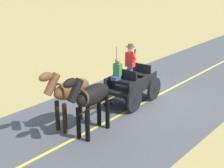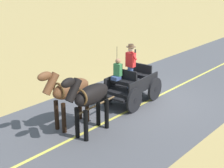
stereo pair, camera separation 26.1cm
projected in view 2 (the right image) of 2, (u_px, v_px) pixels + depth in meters
name	position (u px, v px, depth m)	size (l,w,h in m)	color
ground_plane	(150.00, 100.00, 13.64)	(200.00, 200.00, 0.00)	tan
road_surface	(150.00, 100.00, 13.64)	(6.41, 160.00, 0.01)	#4C4C51
road_centre_stripe	(150.00, 100.00, 13.63)	(0.12, 160.00, 0.00)	#DBCC4C
horse_drawn_carriage	(131.00, 84.00, 13.15)	(1.58, 4.52, 2.50)	black
horse_near_side	(90.00, 97.00, 10.44)	(0.70, 2.14, 2.21)	black
horse_off_side	(69.00, 91.00, 10.96)	(0.59, 2.13, 2.21)	brown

